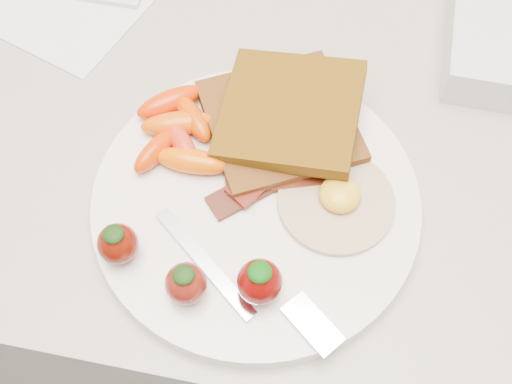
# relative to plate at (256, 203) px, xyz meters

# --- Properties ---
(counter) EXTENTS (2.00, 0.60, 0.90)m
(counter) POSITION_rel_plate_xyz_m (0.01, 0.15, -0.46)
(counter) COLOR gray
(counter) RESTS_ON ground
(plate) EXTENTS (0.27, 0.27, 0.02)m
(plate) POSITION_rel_plate_xyz_m (0.00, 0.00, 0.00)
(plate) COLOR white
(plate) RESTS_ON counter
(toast_lower) EXTENTS (0.16, 0.16, 0.01)m
(toast_lower) POSITION_rel_plate_xyz_m (0.01, 0.07, 0.02)
(toast_lower) COLOR #3F1809
(toast_lower) RESTS_ON plate
(toast_upper) EXTENTS (0.12, 0.12, 0.03)m
(toast_upper) POSITION_rel_plate_xyz_m (0.01, 0.08, 0.03)
(toast_upper) COLOR #3C2505
(toast_upper) RESTS_ON toast_lower
(fried_egg) EXTENTS (0.12, 0.12, 0.02)m
(fried_egg) POSITION_rel_plate_xyz_m (0.07, 0.01, 0.01)
(fried_egg) COLOR beige
(fried_egg) RESTS_ON plate
(bacon_strips) EXTENTS (0.11, 0.10, 0.01)m
(bacon_strips) POSITION_rel_plate_xyz_m (0.01, 0.02, 0.01)
(bacon_strips) COLOR #390608
(bacon_strips) RESTS_ON plate
(baby_carrots) EXTENTS (0.10, 0.11, 0.02)m
(baby_carrots) POSITION_rel_plate_xyz_m (-0.08, 0.04, 0.02)
(baby_carrots) COLOR #E35104
(baby_carrots) RESTS_ON plate
(strawberries) EXTENTS (0.14, 0.05, 0.04)m
(strawberries) POSITION_rel_plate_xyz_m (-0.03, -0.08, 0.03)
(strawberries) COLOR #580D03
(strawberries) RESTS_ON plate
(fork) EXTENTS (0.16, 0.10, 0.00)m
(fork) POSITION_rel_plate_xyz_m (0.01, -0.08, 0.01)
(fork) COLOR silver
(fork) RESTS_ON plate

